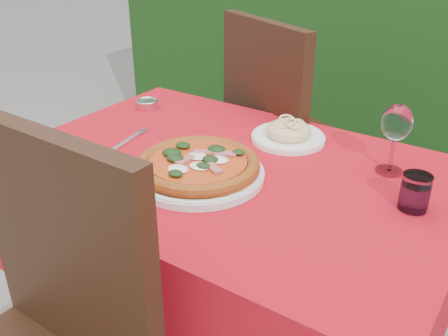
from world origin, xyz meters
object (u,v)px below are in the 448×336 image
Objects in this scene: fork at (126,142)px; chair_far at (286,134)px; pizza_plate at (198,167)px; pasta_plate at (288,134)px; water_glass at (415,194)px; steel_ramekin at (147,104)px; wine_glass at (397,125)px.

chair_far is at bearing 60.53° from fork.
pasta_plate is (0.08, 0.35, -0.01)m from pizza_plate.
pasta_plate is 1.10× the size of fork.
fork is (-0.22, -0.64, 0.15)m from chair_far.
water_glass is at bearing 163.32° from chair_far.
water_glass is 0.85m from fork.
chair_far is 0.83m from water_glass.
water_glass is at bearing -23.78° from pasta_plate.
fork is at bearing -60.25° from steel_ramekin.
pasta_plate is at bearing 142.11° from chair_far.
pizza_plate is at bearing -34.31° from steel_ramekin.
chair_far reaches higher than wine_glass.
water_glass is (0.43, -0.19, 0.02)m from pasta_plate.
steel_ramekin is (-0.38, -0.37, 0.16)m from chair_far.
water_glass is at bearing -9.31° from steel_ramekin.
fork is at bearing -172.72° from water_glass.
wine_glass is at bearing -5.91° from pasta_plate.
chair_far is 0.42m from pasta_plate.
pizza_plate is at bearing -142.15° from wine_glass.
water_glass is (0.62, -0.53, 0.18)m from chair_far.
pizza_plate is (0.10, -0.69, 0.17)m from chair_far.
pasta_plate is at bearing 76.76° from pizza_plate.
wine_glass is 2.67× the size of steel_ramekin.
pizza_plate is at bearing 122.22° from chair_far.
pizza_plate is 0.36m from pasta_plate.
wine_glass reaches higher than pasta_plate.
pizza_plate is at bearing -19.83° from fork.
chair_far is 0.69m from wine_glass.
water_glass is at bearing -55.87° from wine_glass.
chair_far is at bearing 139.10° from water_glass.
pasta_plate is 0.56m from steel_ramekin.
pizza_plate is 0.58m from steel_ramekin.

